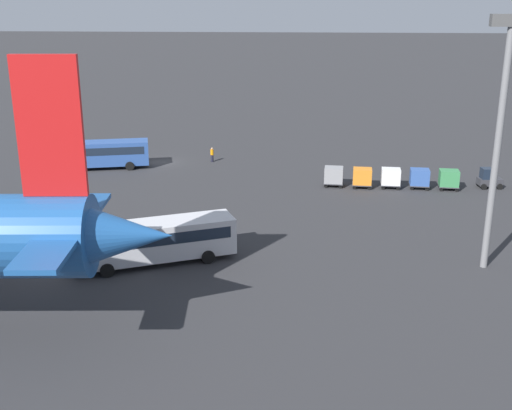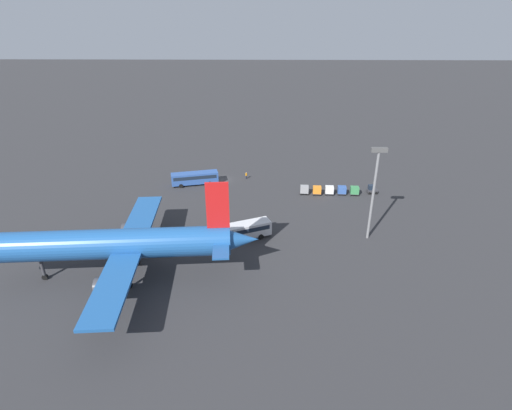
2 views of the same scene
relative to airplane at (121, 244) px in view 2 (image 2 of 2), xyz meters
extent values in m
plane|color=#2D2D30|center=(-11.83, -42.14, -6.07)|extent=(600.00, 600.00, 0.00)
cylinder|color=#1E5193|center=(0.50, 0.04, 0.10)|extent=(35.47, 7.65, 4.74)
cone|color=#1E5193|center=(-18.45, -1.54, 0.10)|extent=(6.50, 4.77, 4.27)
cube|color=#1E5193|center=(-2.12, 10.33, -0.49)|extent=(5.90, 16.51, 0.44)
cube|color=#1E5193|center=(-0.38, -10.54, -0.49)|extent=(5.90, 16.51, 0.44)
cube|color=red|center=(-15.28, -1.27, 6.27)|extent=(3.54, 0.65, 7.59)
cube|color=#1E5193|center=(-15.63, -1.30, 0.57)|extent=(3.48, 12.50, 0.28)
cylinder|color=#38383D|center=(-0.87, 7.99, -2.02)|extent=(4.43, 2.95, 2.61)
cylinder|color=#38383D|center=(0.47, -8.03, -2.02)|extent=(4.43, 2.95, 2.61)
cylinder|color=#38383D|center=(12.78, 1.06, -4.17)|extent=(0.50, 0.50, 3.80)
cylinder|color=black|center=(12.78, 1.06, -5.62)|extent=(0.94, 0.57, 0.90)
cylinder|color=#38383D|center=(-1.51, 2.97, -4.17)|extent=(0.50, 0.50, 3.80)
cylinder|color=black|center=(-1.51, 2.97, -5.62)|extent=(0.94, 0.57, 0.90)
cylinder|color=#38383D|center=(-1.00, -3.18, -4.17)|extent=(0.50, 0.50, 3.80)
cylinder|color=black|center=(-1.00, -3.18, -5.62)|extent=(0.94, 0.57, 0.90)
cube|color=#2D5199|center=(-5.16, -38.90, -4.27)|extent=(11.80, 5.46, 2.70)
cube|color=#192333|center=(-5.16, -38.90, -3.80)|extent=(10.92, 5.27, 0.86)
cylinder|color=black|center=(-2.05, -36.65, -5.57)|extent=(1.04, 0.54, 1.00)
cylinder|color=black|center=(-1.35, -39.41, -5.57)|extent=(1.04, 0.54, 1.00)
cylinder|color=black|center=(-8.96, -38.39, -5.57)|extent=(1.04, 0.54, 1.00)
cylinder|color=black|center=(-8.26, -41.15, -5.57)|extent=(1.04, 0.54, 1.00)
cube|color=silver|center=(-17.89, -12.15, -4.27)|extent=(12.06, 7.41, 2.70)
cube|color=#192333|center=(-17.89, -12.15, -3.80)|extent=(11.21, 7.06, 0.86)
cylinder|color=black|center=(-15.11, -9.31, -5.57)|extent=(1.04, 0.68, 1.00)
cylinder|color=black|center=(-13.91, -12.01, -5.57)|extent=(1.04, 0.68, 1.00)
cylinder|color=black|center=(-21.88, -12.30, -5.57)|extent=(1.04, 0.68, 1.00)
cylinder|color=black|center=(-20.68, -15.00, -5.57)|extent=(1.04, 0.68, 1.00)
cube|color=#333338|center=(-48.14, -34.32, -5.42)|extent=(2.53, 1.56, 0.70)
cube|color=#192333|center=(-47.72, -34.27, -4.52)|extent=(1.20, 1.28, 1.10)
cylinder|color=black|center=(-47.39, -33.53, -5.77)|extent=(0.62, 0.29, 0.60)
cylinder|color=black|center=(-47.23, -34.92, -5.77)|extent=(0.62, 0.29, 0.60)
cylinder|color=black|center=(-49.06, -33.72, -5.77)|extent=(0.62, 0.29, 0.60)
cylinder|color=black|center=(-48.90, -35.11, -5.77)|extent=(0.62, 0.29, 0.60)
cylinder|color=#1E1E2D|center=(-17.80, -43.07, -5.64)|extent=(0.32, 0.32, 0.85)
cylinder|color=orange|center=(-17.80, -43.07, -4.89)|extent=(0.38, 0.38, 0.65)
sphere|color=tan|center=(-17.80, -43.07, -4.45)|extent=(0.24, 0.24, 0.24)
cube|color=#38383D|center=(-43.71, -33.23, -5.66)|extent=(2.11, 1.82, 0.10)
cube|color=#38844C|center=(-43.71, -33.23, -4.81)|extent=(2.01, 1.73, 1.60)
cylinder|color=black|center=(-42.90, -32.64, -5.89)|extent=(0.37, 0.15, 0.36)
cylinder|color=black|center=(-42.99, -33.92, -5.89)|extent=(0.37, 0.15, 0.36)
cylinder|color=black|center=(-44.42, -32.53, -5.89)|extent=(0.37, 0.15, 0.36)
cylinder|color=black|center=(-44.51, -33.81, -5.89)|extent=(0.37, 0.15, 0.36)
cube|color=#38383D|center=(-40.77, -33.40, -5.66)|extent=(2.11, 1.82, 0.10)
cube|color=#33569E|center=(-40.77, -33.40, -4.81)|extent=(2.01, 1.73, 1.60)
cylinder|color=black|center=(-39.97, -32.81, -5.89)|extent=(0.37, 0.15, 0.36)
cylinder|color=black|center=(-40.06, -34.09, -5.89)|extent=(0.37, 0.15, 0.36)
cylinder|color=black|center=(-41.48, -32.71, -5.89)|extent=(0.37, 0.15, 0.36)
cylinder|color=black|center=(-41.57, -33.98, -5.89)|extent=(0.37, 0.15, 0.36)
cube|color=#38383D|center=(-37.83, -33.36, -5.66)|extent=(2.11, 1.82, 0.10)
cube|color=silver|center=(-37.83, -33.36, -4.81)|extent=(2.01, 1.73, 1.60)
cylinder|color=black|center=(-37.03, -32.78, -5.89)|extent=(0.37, 0.15, 0.36)
cylinder|color=black|center=(-37.12, -34.06, -5.89)|extent=(0.37, 0.15, 0.36)
cylinder|color=black|center=(-38.54, -32.67, -5.89)|extent=(0.37, 0.15, 0.36)
cylinder|color=black|center=(-38.64, -33.95, -5.89)|extent=(0.37, 0.15, 0.36)
cube|color=#38383D|center=(-34.89, -33.23, -5.66)|extent=(2.11, 1.82, 0.10)
cube|color=orange|center=(-34.89, -33.23, -4.81)|extent=(2.01, 1.73, 1.60)
cylinder|color=black|center=(-34.09, -32.65, -5.89)|extent=(0.37, 0.15, 0.36)
cylinder|color=black|center=(-34.18, -33.92, -5.89)|extent=(0.37, 0.15, 0.36)
cylinder|color=black|center=(-35.61, -32.54, -5.89)|extent=(0.37, 0.15, 0.36)
cylinder|color=black|center=(-35.70, -33.81, -5.89)|extent=(0.37, 0.15, 0.36)
cube|color=#38383D|center=(-31.96, -33.55, -5.66)|extent=(2.11, 1.82, 0.10)
cube|color=gray|center=(-31.96, -33.55, -4.81)|extent=(2.01, 1.73, 1.60)
cylinder|color=black|center=(-31.15, -32.96, -5.89)|extent=(0.37, 0.15, 0.36)
cylinder|color=black|center=(-31.24, -34.24, -5.89)|extent=(0.37, 0.15, 0.36)
cylinder|color=black|center=(-32.67, -32.86, -5.89)|extent=(0.37, 0.15, 0.36)
cylinder|color=black|center=(-32.76, -34.13, -5.89)|extent=(0.37, 0.15, 0.36)
cylinder|color=slate|center=(-42.18, -13.23, 2.47)|extent=(0.50, 0.50, 17.07)
cube|color=#4C4C4C|center=(-42.18, -13.23, 11.40)|extent=(2.80, 0.70, 0.80)
camera|label=1|loc=(-28.76, 31.42, 12.84)|focal=45.00mm
camera|label=2|loc=(-22.17, 53.17, 32.50)|focal=28.00mm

